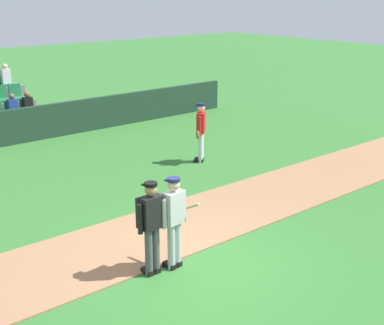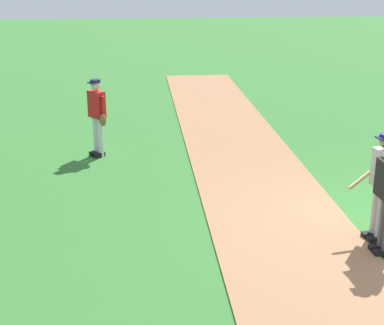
{
  "view_description": "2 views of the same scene",
  "coord_description": "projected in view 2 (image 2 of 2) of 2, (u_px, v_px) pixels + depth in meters",
  "views": [
    {
      "loc": [
        -6.16,
        -7.14,
        4.98
      ],
      "look_at": [
        1.48,
        1.82,
        1.27
      ],
      "focal_mm": 52.26,
      "sensor_mm": 36.0,
      "label": 1
    },
    {
      "loc": [
        -8.24,
        3.84,
        4.15
      ],
      "look_at": [
        0.56,
        3.0,
        1.08
      ],
      "focal_mm": 53.38,
      "sensor_mm": 36.0,
      "label": 2
    }
  ],
  "objects": [
    {
      "name": "runner_red_jersey",
      "position": [
        97.0,
        115.0,
        12.79
      ],
      "size": [
        0.59,
        0.48,
        1.76
      ],
      "color": "silver",
      "rests_on": "ground"
    },
    {
      "name": "ground_plane",
      "position": [
        375.0,
        229.0,
        9.45
      ],
      "size": [
        80.0,
        80.0,
        0.0
      ],
      "primitive_type": "plane",
      "color": "#33702D"
    },
    {
      "name": "batter_grey_jersey",
      "position": [
        381.0,
        183.0,
        8.78
      ],
      "size": [
        0.72,
        0.75,
        1.76
      ],
      "color": "#B2B2B2",
      "rests_on": "ground"
    },
    {
      "name": "infield_dirt_path",
      "position": [
        285.0,
        232.0,
        9.31
      ],
      "size": [
        28.0,
        2.43,
        0.03
      ],
      "primitive_type": "cube",
      "color": "#9E704C",
      "rests_on": "ground"
    }
  ]
}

